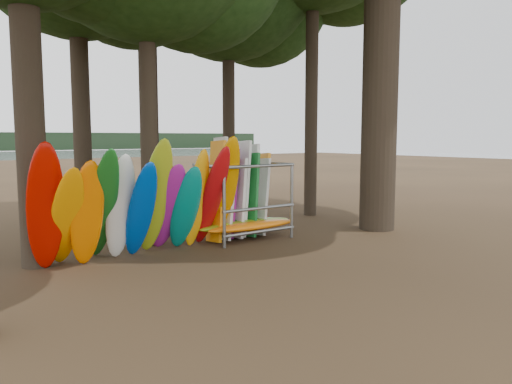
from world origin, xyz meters
TOP-DOWN VIEW (x-y plane):
  - ground at (0.00, 0.00)m, footprint 120.00×120.00m
  - kayak_row at (-2.53, 1.75)m, footprint 5.53×2.09m
  - storage_rack at (0.58, 2.21)m, footprint 3.11×1.50m

SIDE VIEW (x-z plane):
  - ground at x=0.00m, z-range 0.00..0.00m
  - storage_rack at x=0.58m, z-range -0.44..2.47m
  - kayak_row at x=-2.53m, z-range -0.25..2.82m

